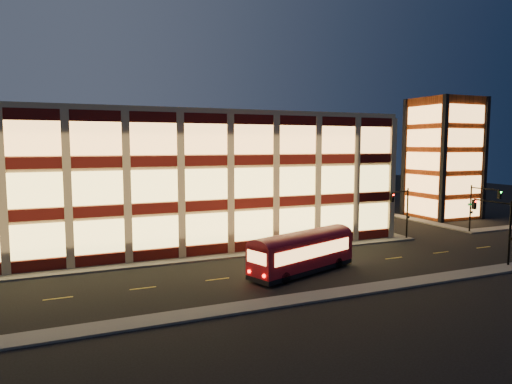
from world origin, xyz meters
name	(u,v)px	position (x,y,z in m)	size (l,w,h in m)	color
ground	(218,260)	(0.00, 0.00, 0.00)	(200.00, 200.00, 0.00)	black
sidewalk_office_south	(184,260)	(-3.00, 1.00, 0.07)	(54.00, 2.00, 0.15)	#514F4C
sidewalk_office_east	(329,218)	(23.00, 17.00, 0.07)	(2.00, 30.00, 0.15)	#514F4C
sidewalk_tower_south	(504,228)	(40.00, 1.00, 0.07)	(14.00, 2.00, 0.15)	#514F4C
sidewalk_tower_west	(388,214)	(34.00, 17.00, 0.07)	(2.00, 30.00, 0.15)	#514F4C
sidewalk_near	(276,302)	(0.00, -13.00, 0.07)	(100.00, 2.00, 0.15)	#514F4C
office_building	(153,175)	(-2.91, 16.91, 7.25)	(50.45, 30.45, 14.50)	tan
stair_tower	(443,158)	(39.95, 11.95, 8.99)	(8.60, 8.60, 18.00)	#8C3814
traffic_signal_far	(402,205)	(22.21, 0.24, 4.11)	(3.79, 1.87, 6.00)	black
traffic_signal_right	(480,201)	(33.50, -0.62, 4.10)	(1.20, 4.37, 6.00)	black
traffic_signal_near	(496,219)	(23.50, -11.03, 4.13)	(0.32, 4.45, 6.00)	black
trolley_bus	(302,250)	(5.34, -6.99, 2.00)	(10.92, 6.09, 3.61)	maroon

